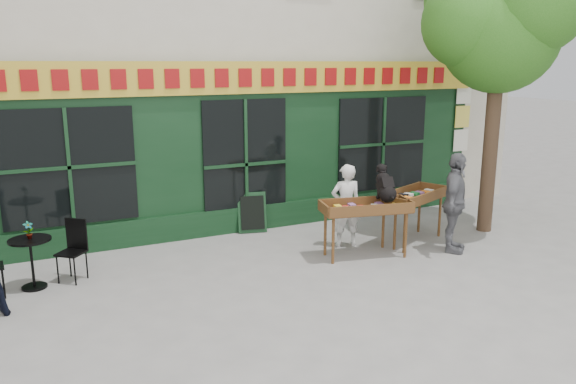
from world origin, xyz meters
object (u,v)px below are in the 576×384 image
(man_right, at_px, (455,203))
(book_cart_center, at_px, (366,210))
(woman, at_px, (346,205))
(book_cart_right, at_px, (413,199))
(dog, at_px, (386,182))
(bistro_table, at_px, (31,253))

(man_right, bearing_deg, book_cart_center, 121.64)
(woman, height_order, man_right, man_right)
(woman, relative_size, book_cart_right, 0.93)
(book_cart_center, height_order, dog, dog)
(book_cart_center, distance_m, bistro_table, 5.30)
(book_cart_center, relative_size, dog, 2.66)
(man_right, relative_size, bistro_table, 2.33)
(book_cart_center, relative_size, man_right, 0.90)
(book_cart_right, xyz_separation_m, man_right, (0.30, -0.75, 0.06))
(dog, height_order, bistro_table, dog)
(man_right, xyz_separation_m, bistro_table, (-6.75, 1.40, -0.34))
(dog, height_order, book_cart_right, dog)
(dog, height_order, woman, dog)
(book_cart_right, height_order, man_right, man_right)
(book_cart_center, relative_size, woman, 1.05)
(book_cart_right, relative_size, man_right, 0.92)
(dog, height_order, man_right, man_right)
(man_right, bearing_deg, bistro_table, 126.08)
(book_cart_center, bearing_deg, bistro_table, -178.16)
(dog, bearing_deg, man_right, -6.20)
(book_cart_right, bearing_deg, woman, 142.20)
(book_cart_right, bearing_deg, man_right, -90.38)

